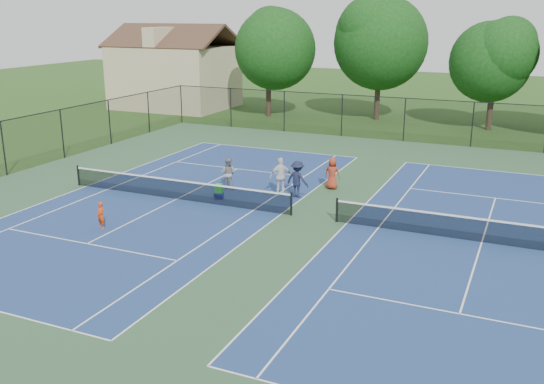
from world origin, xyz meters
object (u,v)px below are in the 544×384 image
at_px(clapboard_house, 175,74).
at_px(ball_crate, 219,196).
at_px(tree_back_a, 268,44).
at_px(tree_back_b, 380,38).
at_px(tree_back_c, 496,56).
at_px(instructor, 228,173).
at_px(bystander_c, 332,173).
at_px(ball_hopper, 219,188).
at_px(bystander_b, 297,179).
at_px(bystander_a, 281,176).
at_px(child_player, 101,215).

height_order(clapboard_house, ball_crate, clapboard_house).
relative_size(tree_back_a, tree_back_b, 0.91).
xyz_separation_m(tree_back_a, tree_back_c, (18.00, 1.00, -0.56)).
xyz_separation_m(instructor, bystander_c, (4.82, 2.13, -0.00)).
distance_m(clapboard_house, bystander_c, 30.17).
bearing_deg(ball_hopper, tree_back_a, 108.72).
bearing_deg(ball_crate, bystander_b, 28.64).
relative_size(tree_back_b, clapboard_house, 0.93).
xyz_separation_m(clapboard_house, bystander_a, (20.28, -22.29, -2.15)).
distance_m(clapboard_house, ball_hopper, 30.11).
distance_m(clapboard_house, ball_crate, 30.15).
relative_size(tree_back_c, bystander_b, 4.65).
bearing_deg(tree_back_a, bystander_a, -64.22).
relative_size(tree_back_c, bystander_c, 5.16).
bearing_deg(tree_back_c, bystander_b, -107.03).
distance_m(tree_back_b, clapboard_house, 19.35).
height_order(bystander_a, bystander_c, bystander_a).
relative_size(ball_crate, ball_hopper, 0.89).
xyz_separation_m(bystander_a, bystander_b, (0.88, -0.02, -0.03)).
relative_size(bystander_b, ball_crate, 4.75).
xyz_separation_m(bystander_a, ball_crate, (-2.44, -1.84, -0.78)).
bearing_deg(instructor, tree_back_c, -117.83).
xyz_separation_m(tree_back_b, bystander_a, (1.28, -23.29, -5.66)).
bearing_deg(instructor, bystander_a, 179.42).
xyz_separation_m(tree_back_c, bystander_b, (-6.84, -22.31, -4.58)).
bearing_deg(clapboard_house, bystander_a, -47.70).
xyz_separation_m(child_player, ball_crate, (2.45, 5.63, -0.42)).
bearing_deg(tree_back_b, bystander_c, -81.33).
height_order(tree_back_c, instructor, tree_back_c).
relative_size(instructor, ball_crate, 4.28).
relative_size(tree_back_b, bystander_b, 5.55).
relative_size(tree_back_c, instructor, 5.16).
height_order(clapboard_house, ball_hopper, clapboard_house).
bearing_deg(tree_back_a, bystander_b, -62.35).
xyz_separation_m(clapboard_house, instructor, (17.42, -22.39, -2.28)).
relative_size(tree_back_b, tree_back_c, 1.19).
height_order(tree_back_b, bystander_c, tree_back_b).
bearing_deg(tree_back_b, bystander_a, -86.85).
xyz_separation_m(bystander_a, bystander_c, (1.96, 2.03, -0.12)).
bearing_deg(bystander_a, tree_back_a, -99.72).
xyz_separation_m(instructor, bystander_a, (2.86, 0.10, 0.12)).
distance_m(tree_back_b, instructor, 24.14).
distance_m(child_player, bystander_c, 11.72).
height_order(tree_back_c, bystander_b, tree_back_c).
bearing_deg(child_player, bystander_b, 69.96).
height_order(tree_back_b, clapboard_house, tree_back_b).
relative_size(bystander_b, bystander_c, 1.11).
relative_size(tree_back_c, bystander_a, 4.48).
xyz_separation_m(tree_back_b, clapboard_house, (-19.00, -1.00, -3.50)).
xyz_separation_m(tree_back_b, tree_back_c, (9.00, -1.00, -1.11)).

